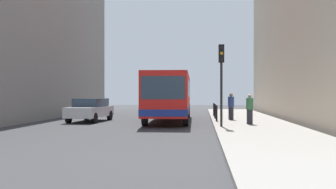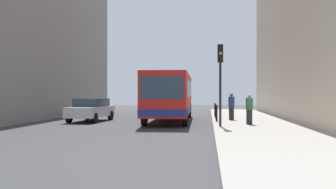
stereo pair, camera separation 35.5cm
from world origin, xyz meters
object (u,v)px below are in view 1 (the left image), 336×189
object	(u,v)px
car_beside_bus	(90,109)
traffic_light	(221,69)
bollard_far	(214,110)
bus	(170,95)
bollard_near	(217,113)
pedestrian_mid_sidewalk	(231,106)
pedestrian_near_signal	(250,109)
bollard_mid	(215,111)

from	to	relation	value
car_beside_bus	traffic_light	bearing A→B (deg)	153.21
bollard_far	traffic_light	bearing A→B (deg)	-89.38
bus	bollard_near	world-z (taller)	bus
bollard_near	car_beside_bus	bearing A→B (deg)	171.34
bollard_far	pedestrian_mid_sidewalk	size ratio (longest dim) A/B	0.57
car_beside_bus	pedestrian_mid_sidewalk	world-z (taller)	pedestrian_mid_sidewalk
traffic_light	pedestrian_near_signal	distance (m)	3.07
bus	bollard_far	world-z (taller)	bus
bollard_mid	bus	bearing A→B (deg)	-166.64
bollard_far	bollard_mid	bearing A→B (deg)	-90.00
bollard_near	pedestrian_near_signal	distance (m)	2.67
traffic_light	pedestrian_near_signal	world-z (taller)	traffic_light
bollard_far	car_beside_bus	bearing A→B (deg)	-151.74
bollard_far	pedestrian_mid_sidewalk	xyz separation A→B (m)	(0.96, -3.97, 0.36)
bollard_mid	bollard_far	distance (m)	2.77
bus	pedestrian_near_signal	distance (m)	6.25
pedestrian_near_signal	traffic_light	bearing A→B (deg)	-166.78
pedestrian_mid_sidewalk	bollard_far	bearing A→B (deg)	110.91
bollard_near	bollard_far	distance (m)	5.53
bus	bollard_mid	world-z (taller)	bus
bollard_far	pedestrian_mid_sidewalk	world-z (taller)	pedestrian_mid_sidewalk
bus	bollard_far	xyz separation A→B (m)	(2.97, 3.47, -1.10)
bollard_near	bollard_mid	xyz separation A→B (m)	(0.00, 2.77, 0.00)
bus	pedestrian_near_signal	xyz separation A→B (m)	(4.66, -4.10, -0.77)
car_beside_bus	bollard_near	size ratio (longest dim) A/B	4.76
car_beside_bus	pedestrian_near_signal	bearing A→B (deg)	165.73
bollard_near	pedestrian_mid_sidewalk	size ratio (longest dim) A/B	0.57
bus	bollard_far	distance (m)	4.70
bollard_far	pedestrian_mid_sidewalk	distance (m)	4.10
car_beside_bus	traffic_light	distance (m)	9.73
traffic_light	bollard_far	xyz separation A→B (m)	(-0.10, 9.20, -2.38)
car_beside_bus	traffic_light	xyz separation A→B (m)	(8.12, -4.89, 2.22)
traffic_light	pedestrian_mid_sidewalk	xyz separation A→B (m)	(0.86, 5.23, -2.02)
bollard_mid	pedestrian_mid_sidewalk	bearing A→B (deg)	-51.51
bollard_mid	bollard_far	xyz separation A→B (m)	(0.00, 2.77, 0.00)
bus	car_beside_bus	world-z (taller)	bus
traffic_light	bollard_far	distance (m)	9.50
traffic_light	bollard_near	size ratio (longest dim) A/B	4.32
bus	traffic_light	size ratio (longest dim) A/B	2.70
bollard_near	bus	bearing A→B (deg)	145.22
bollard_mid	pedestrian_near_signal	distance (m)	5.10
pedestrian_mid_sidewalk	traffic_light	bearing A→B (deg)	-92.00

